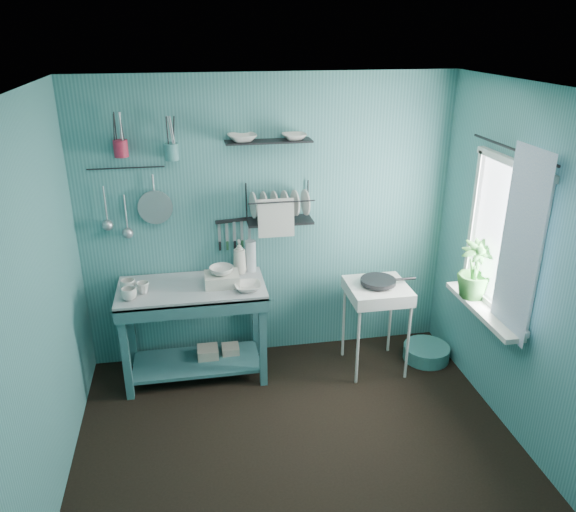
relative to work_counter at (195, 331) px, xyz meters
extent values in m
plane|color=black|center=(0.70, -1.18, -0.43)|extent=(3.20, 3.20, 0.00)
plane|color=silver|center=(0.70, -1.18, 2.07)|extent=(3.20, 3.20, 0.00)
plane|color=#397576|center=(0.70, 0.32, 0.82)|extent=(3.20, 0.00, 3.20)
plane|color=#397576|center=(0.70, -2.68, 0.82)|extent=(3.20, 0.00, 3.20)
plane|color=#397576|center=(-0.90, -1.18, 0.82)|extent=(0.00, 3.00, 3.00)
plane|color=#397576|center=(2.30, -1.18, 0.82)|extent=(0.00, 3.00, 3.00)
cube|color=#2E5D61|center=(0.00, 0.00, 0.00)|extent=(1.27, 0.76, 0.85)
imported|color=silver|center=(-0.48, -0.16, 0.47)|extent=(0.12, 0.12, 0.10)
imported|color=silver|center=(-0.38, -0.06, 0.47)|extent=(0.14, 0.14, 0.09)
imported|color=silver|center=(-0.50, 0.00, 0.47)|extent=(0.17, 0.17, 0.10)
cube|color=beige|center=(0.25, -0.02, 0.48)|extent=(0.28, 0.22, 0.10)
imported|color=silver|center=(0.25, -0.02, 0.56)|extent=(0.20, 0.19, 0.06)
imported|color=beige|center=(0.42, 0.20, 0.57)|extent=(0.11, 0.12, 0.30)
cylinder|color=silver|center=(0.52, 0.22, 0.57)|extent=(0.09, 0.09, 0.28)
imported|color=silver|center=(0.45, -0.15, 0.45)|extent=(0.22, 0.22, 0.05)
cube|color=silver|center=(1.55, -0.15, -0.02)|extent=(0.51, 0.51, 0.80)
cylinder|color=black|center=(1.55, -0.15, 0.41)|extent=(0.30, 0.30, 0.03)
cube|color=black|center=(0.39, 0.29, 0.87)|extent=(0.32, 0.07, 0.03)
cube|color=black|center=(0.77, 0.19, 1.03)|extent=(0.58, 0.31, 0.32)
cube|color=black|center=(0.69, 0.22, 1.55)|extent=(0.70, 0.19, 0.02)
imported|color=silver|center=(0.48, 0.22, 1.59)|extent=(0.26, 0.26, 0.06)
imported|color=silver|center=(0.90, 0.22, 1.58)|extent=(0.21, 0.21, 0.05)
cylinder|color=#A31E36|center=(-0.46, 0.24, 1.53)|extent=(0.11, 0.11, 0.13)
cylinder|color=teal|center=(-0.08, 0.24, 1.49)|extent=(0.11, 0.11, 0.13)
cylinder|color=#A9ABB1|center=(-0.25, 0.27, 1.03)|extent=(0.28, 0.03, 0.28)
cylinder|color=#A9ABB1|center=(-0.64, 0.28, 1.08)|extent=(0.01, 0.01, 0.30)
cylinder|color=#A9ABB1|center=(-0.49, 0.28, 1.00)|extent=(0.01, 0.01, 0.30)
cylinder|color=black|center=(-0.45, 0.29, 1.36)|extent=(0.60, 0.01, 0.01)
plane|color=white|center=(2.28, -0.73, 0.97)|extent=(0.00, 1.10, 1.10)
cube|color=silver|center=(2.20, -0.73, 0.38)|extent=(0.16, 0.95, 0.04)
plane|color=silver|center=(2.22, -1.03, 1.02)|extent=(0.00, 1.35, 1.35)
cylinder|color=black|center=(2.24, -0.73, 1.62)|extent=(0.02, 1.05, 0.02)
imported|color=#2E6F2C|center=(2.20, -0.54, 0.64)|extent=(0.33, 0.33, 0.47)
cube|color=gray|center=(0.10, 0.05, -0.32)|extent=(0.18, 0.18, 0.22)
cube|color=gray|center=(0.30, 0.08, -0.33)|extent=(0.15, 0.15, 0.20)
cylinder|color=teal|center=(2.07, -0.13, -0.36)|extent=(0.42, 0.42, 0.13)
camera|label=1|loc=(0.05, -4.23, 2.42)|focal=35.00mm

